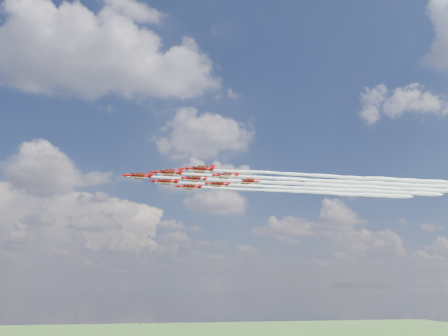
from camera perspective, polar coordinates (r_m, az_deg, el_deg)
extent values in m
cylinder|color=#A6090B|center=(171.06, -11.14, -1.02)|extent=(8.91, 1.42, 1.22)
cone|color=#A6090B|center=(171.10, -13.00, -0.92)|extent=(2.25, 1.27, 1.22)
cone|color=#A6090B|center=(171.17, -9.40, -1.11)|extent=(1.69, 1.15, 1.11)
ellipsoid|color=black|center=(171.17, -11.88, -0.81)|extent=(2.33, 1.06, 0.80)
cube|color=#A6090B|center=(171.05, -10.96, -1.04)|extent=(3.78, 10.29, 0.16)
cube|color=#A6090B|center=(171.15, -9.66, -1.10)|extent=(1.64, 4.03, 0.13)
cube|color=#A6090B|center=(171.40, -9.57, -0.78)|extent=(1.78, 0.20, 2.00)
cube|color=white|center=(170.92, -11.15, -1.20)|extent=(8.35, 1.19, 0.13)
cylinder|color=#A6090B|center=(164.35, -7.32, -0.61)|extent=(8.91, 1.42, 1.22)
cone|color=#A6090B|center=(164.03, -9.25, -0.50)|extent=(2.25, 1.27, 1.22)
cone|color=#A6090B|center=(164.81, -5.51, -0.70)|extent=(1.69, 1.15, 1.11)
ellipsoid|color=black|center=(164.32, -8.08, -0.40)|extent=(2.33, 1.06, 0.80)
cube|color=#A6090B|center=(164.37, -7.13, -0.63)|extent=(3.78, 10.29, 0.16)
cube|color=#A6090B|center=(164.73, -5.78, -0.69)|extent=(1.64, 4.03, 0.13)
cube|color=#A6090B|center=(165.01, -5.69, -0.36)|extent=(1.78, 0.20, 2.00)
cube|color=white|center=(164.21, -7.32, -0.79)|extent=(8.35, 1.19, 0.13)
cylinder|color=#A6090B|center=(178.63, -7.72, -1.77)|extent=(8.91, 1.42, 1.22)
cone|color=#A6090B|center=(178.34, -9.50, -1.67)|extent=(2.25, 1.27, 1.22)
cone|color=#A6090B|center=(179.06, -6.05, -1.85)|extent=(1.69, 1.15, 1.11)
ellipsoid|color=black|center=(178.61, -8.42, -1.57)|extent=(2.33, 1.06, 0.80)
cube|color=#A6090B|center=(178.66, -7.54, -1.79)|extent=(3.78, 10.29, 0.16)
cube|color=#A6090B|center=(178.99, -6.30, -1.84)|extent=(1.64, 4.03, 0.13)
cube|color=#A6090B|center=(179.24, -6.22, -1.53)|extent=(1.78, 0.20, 2.00)
cube|color=white|center=(178.51, -7.72, -1.94)|extent=(8.35, 1.19, 0.13)
cylinder|color=#A6090B|center=(158.44, -3.19, -0.16)|extent=(8.91, 1.42, 1.22)
cone|color=#A6090B|center=(157.73, -5.18, -0.05)|extent=(2.25, 1.27, 1.22)
cone|color=#A6090B|center=(159.28, -1.33, -0.26)|extent=(1.69, 1.15, 1.11)
ellipsoid|color=black|center=(158.26, -3.98, 0.06)|extent=(2.33, 1.06, 0.80)
cube|color=#A6090B|center=(158.50, -2.99, -0.19)|extent=(3.78, 10.29, 0.16)
cube|color=#A6090B|center=(159.14, -1.61, -0.24)|extent=(1.64, 4.03, 0.13)
cube|color=#A6090B|center=(159.44, -1.53, 0.10)|extent=(1.78, 0.20, 2.00)
cube|color=white|center=(158.29, -3.19, -0.35)|extent=(8.35, 1.19, 0.13)
cylinder|color=#A6090B|center=(172.58, -3.94, -1.40)|extent=(8.91, 1.42, 1.22)
cone|color=#A6090B|center=(171.93, -5.77, -1.30)|extent=(2.25, 1.27, 1.22)
cone|color=#A6090B|center=(173.35, -2.23, -1.48)|extent=(1.69, 1.15, 1.11)
ellipsoid|color=black|center=(172.42, -4.67, -1.20)|extent=(2.33, 1.06, 0.80)
cube|color=#A6090B|center=(172.64, -3.76, -1.42)|extent=(3.78, 10.29, 0.16)
cube|color=#A6090B|center=(173.23, -2.49, -1.47)|extent=(1.64, 4.03, 0.13)
cube|color=#A6090B|center=(173.50, -2.41, -1.15)|extent=(1.78, 0.20, 2.00)
cube|color=white|center=(172.45, -3.95, -1.57)|extent=(8.35, 1.19, 0.13)
cylinder|color=#A6090B|center=(186.82, -4.58, -2.44)|extent=(8.91, 1.42, 1.22)
cone|color=#A6090B|center=(186.22, -6.28, -2.36)|extent=(2.25, 1.27, 1.22)
cone|color=#A6090B|center=(187.53, -3.00, -2.52)|extent=(1.69, 1.15, 1.11)
ellipsoid|color=black|center=(186.67, -5.25, -2.26)|extent=(2.33, 1.06, 0.80)
cube|color=#A6090B|center=(186.88, -4.41, -2.47)|extent=(3.78, 10.29, 0.16)
cube|color=#A6090B|center=(187.42, -3.23, -2.51)|extent=(1.64, 4.03, 0.13)
cube|color=#A6090B|center=(187.67, -3.16, -2.22)|extent=(1.78, 0.20, 2.00)
cube|color=white|center=(186.70, -4.58, -2.61)|extent=(8.35, 1.19, 0.13)
cylinder|color=#A6090B|center=(167.34, 0.09, -0.99)|extent=(8.91, 1.42, 1.22)
cone|color=#A6090B|center=(166.31, -1.78, -0.90)|extent=(2.25, 1.27, 1.22)
cone|color=#A6090B|center=(168.47, 1.82, -1.08)|extent=(1.69, 1.15, 1.11)
ellipsoid|color=black|center=(167.03, -0.66, -0.79)|extent=(2.33, 1.06, 0.80)
cube|color=#A6090B|center=(167.44, 0.27, -1.02)|extent=(3.78, 10.29, 0.16)
cube|color=#A6090B|center=(168.29, 1.57, -1.07)|extent=(1.64, 4.03, 0.13)
cube|color=#A6090B|center=(168.59, 1.64, -0.74)|extent=(1.78, 0.20, 2.00)
cube|color=white|center=(167.21, 0.09, -1.18)|extent=(8.35, 1.19, 0.13)
cylinder|color=#A6090B|center=(181.39, -0.88, -2.11)|extent=(8.91, 1.42, 1.22)
cone|color=#A6090B|center=(180.44, -2.61, -2.02)|extent=(2.25, 1.27, 1.22)
cone|color=#A6090B|center=(182.44, 0.73, -2.18)|extent=(1.69, 1.15, 1.11)
ellipsoid|color=black|center=(181.11, -1.57, -1.92)|extent=(2.33, 1.06, 0.80)
cube|color=#A6090B|center=(181.48, -0.71, -2.13)|extent=(3.78, 10.29, 0.16)
cube|color=#A6090B|center=(182.27, 0.49, -2.17)|extent=(1.64, 4.03, 0.13)
cube|color=#A6090B|center=(182.54, 0.56, -1.87)|extent=(1.78, 0.20, 2.00)
cube|color=white|center=(181.27, -0.88, -2.28)|extent=(8.35, 1.19, 0.13)
cylinder|color=#A6090B|center=(176.77, 3.03, -1.74)|extent=(8.91, 1.42, 1.22)
cone|color=#A6090B|center=(175.45, 1.27, -1.66)|extent=(2.25, 1.27, 1.22)
cone|color=#A6090B|center=(178.16, 4.65, -1.82)|extent=(1.69, 1.15, 1.11)
ellipsoid|color=black|center=(176.34, 2.33, -1.55)|extent=(2.33, 1.06, 0.80)
cube|color=#A6090B|center=(176.90, 3.20, -1.77)|extent=(3.78, 10.29, 0.16)
cube|color=#A6090B|center=(177.94, 4.41, -1.81)|extent=(1.64, 4.03, 0.13)
cube|color=#A6090B|center=(178.23, 4.47, -1.50)|extent=(1.78, 0.20, 2.00)
cube|color=white|center=(176.64, 3.03, -1.92)|extent=(8.35, 1.19, 0.13)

